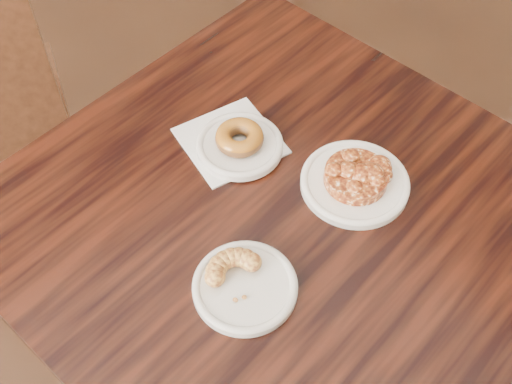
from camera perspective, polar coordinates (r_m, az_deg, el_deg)
cafe_table at (r=1.32m, az=1.84°, el=-11.03°), size 0.95×0.95×0.75m
napkin at (r=1.08m, az=-2.29°, el=4.56°), size 0.16×0.16×0.00m
plate_donut at (r=1.06m, az=-1.46°, el=4.12°), size 0.14×0.14×0.01m
plate_cruller at (r=0.91m, az=-0.99°, el=-8.47°), size 0.15×0.15×0.01m
plate_fritter at (r=1.03m, az=8.77°, el=0.78°), size 0.17×0.17×0.01m
glazed_donut at (r=1.05m, az=-1.48°, el=4.85°), size 0.08×0.08×0.03m
apple_fritter at (r=1.01m, az=8.92°, el=1.56°), size 0.14×0.14×0.03m
cruller_fragment at (r=0.90m, az=-1.00°, el=-7.87°), size 0.10×0.10×0.03m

